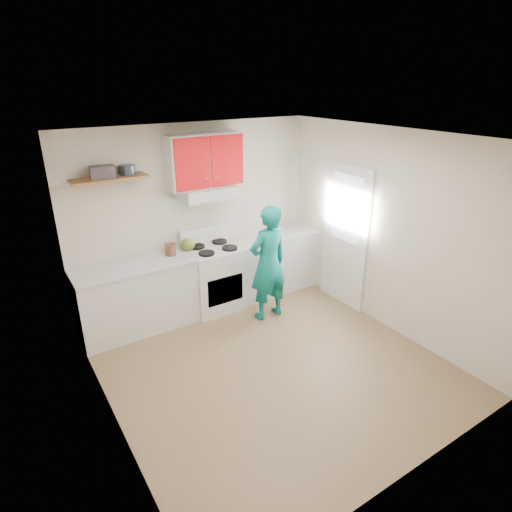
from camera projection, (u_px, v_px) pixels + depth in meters
floor at (271, 363)px, 5.08m from camera, size 3.80×3.80×0.00m
ceiling at (274, 138)px, 4.07m from camera, size 3.60×3.80×0.04m
back_wall at (195, 218)px, 6.05m from camera, size 3.60×0.04×2.60m
front_wall at (422, 350)px, 3.11m from camera, size 3.60×0.04×2.60m
left_wall at (101, 308)px, 3.67m from camera, size 0.04×3.80×2.60m
right_wall at (387, 232)px, 5.48m from camera, size 0.04×3.80×2.60m
door at (346, 237)px, 6.11m from camera, size 0.05×0.85×2.05m
door_glass at (347, 208)px, 5.94m from camera, size 0.01×0.55×0.95m
counter_left at (137, 298)px, 5.62m from camera, size 1.52×0.60×0.90m
counter_right at (273, 262)px, 6.72m from camera, size 1.32×0.60×0.90m
stove at (215, 278)px, 6.17m from camera, size 0.76×0.65×0.92m
range_hood at (208, 193)px, 5.77m from camera, size 0.76×0.44×0.15m
upper_cabinets at (204, 160)px, 5.65m from camera, size 1.02×0.33×0.70m
shelf at (109, 179)px, 5.08m from camera, size 0.90×0.30×0.04m
books at (103, 172)px, 5.00m from camera, size 0.30×0.24×0.14m
tin at (127, 170)px, 5.19m from camera, size 0.20×0.20×0.12m
kettle at (188, 244)px, 5.90m from camera, size 0.24×0.24×0.17m
crock at (170, 250)px, 5.74m from camera, size 0.17×0.17×0.18m
cutting_board at (257, 239)px, 6.36m from camera, size 0.28×0.21×0.02m
silicone_mat at (289, 232)px, 6.66m from camera, size 0.40×0.36×0.01m
person at (268, 263)px, 5.77m from camera, size 0.61×0.42×1.63m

